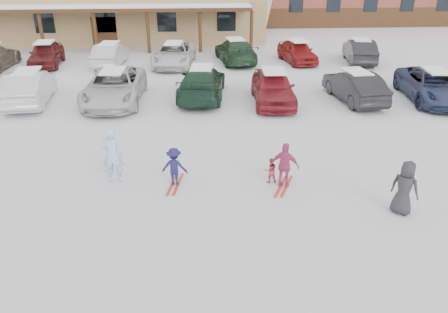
{
  "coord_description": "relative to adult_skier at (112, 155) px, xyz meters",
  "views": [
    {
      "loc": [
        -0.5,
        -10.49,
        6.37
      ],
      "look_at": [
        0.3,
        1.0,
        1.0
      ],
      "focal_mm": 35.0,
      "sensor_mm": 36.0,
      "label": 1
    }
  ],
  "objects": [
    {
      "name": "child_magenta",
      "position": [
        5.1,
        -0.69,
        -0.18
      ],
      "size": [
        0.9,
        0.66,
        1.42
      ],
      "primitive_type": "imported",
      "rotation": [
        0.0,
        0.0,
        2.72
      ],
      "color": "#B6386D",
      "rests_on": "ground"
    },
    {
      "name": "skis_child_navy",
      "position": [
        1.84,
        -0.33,
        -0.87
      ],
      "size": [
        0.45,
        1.41,
        0.03
      ],
      "primitive_type": "cube",
      "rotation": [
        0.0,
        0.0,
        2.96
      ],
      "color": "#BB381A",
      "rests_on": "ground"
    },
    {
      "name": "parked_car_8",
      "position": [
        -6.6,
        15.8,
        -0.16
      ],
      "size": [
        2.14,
        4.43,
        1.46
      ],
      "primitive_type": "imported",
      "rotation": [
        0.0,
        0.0,
        0.1
      ],
      "color": "maroon",
      "rests_on": "ground"
    },
    {
      "name": "parked_car_9",
      "position": [
        -2.66,
        15.55,
        -0.2
      ],
      "size": [
        1.76,
        4.29,
        1.38
      ],
      "primitive_type": "imported",
      "rotation": [
        0.0,
        0.0,
        3.07
      ],
      "color": "#BABBBF",
      "rests_on": "ground"
    },
    {
      "name": "parked_car_4",
      "position": [
        6.13,
        7.39,
        -0.12
      ],
      "size": [
        2.04,
        4.6,
        1.54
      ],
      "primitive_type": "imported",
      "rotation": [
        0.0,
        0.0,
        -0.05
      ],
      "color": "maroon",
      "rests_on": "ground"
    },
    {
      "name": "parked_car_10",
      "position": [
        1.3,
        15.29,
        -0.19
      ],
      "size": [
        2.8,
        5.25,
        1.4
      ],
      "primitive_type": "imported",
      "rotation": [
        0.0,
        0.0,
        -0.1
      ],
      "color": "silver",
      "rests_on": "ground"
    },
    {
      "name": "parked_car_6",
      "position": [
        13.77,
        7.25,
        -0.17
      ],
      "size": [
        3.0,
        5.45,
        1.44
      ],
      "primitive_type": "imported",
      "rotation": [
        0.0,
        0.0,
        -0.12
      ],
      "color": "navy",
      "rests_on": "ground"
    },
    {
      "name": "skis_child_magenta",
      "position": [
        5.1,
        -0.69,
        -0.87
      ],
      "size": [
        0.76,
        1.36,
        0.03
      ],
      "primitive_type": "cube",
      "rotation": [
        0.0,
        0.0,
        2.72
      ],
      "color": "#BB381A",
      "rests_on": "ground"
    },
    {
      "name": "parked_car_11",
      "position": [
        5.2,
        15.97,
        -0.16
      ],
      "size": [
        2.62,
        5.23,
        1.46
      ],
      "primitive_type": "imported",
      "rotation": [
        0.0,
        0.0,
        3.26
      ],
      "color": "#203B25",
      "rests_on": "ground"
    },
    {
      "name": "toddler_red",
      "position": [
        4.74,
        -0.36,
        -0.49
      ],
      "size": [
        0.4,
        0.32,
        0.8
      ],
      "primitive_type": "imported",
      "rotation": [
        0.0,
        0.0,
        3.19
      ],
      "color": "#BD3B47",
      "rests_on": "ground"
    },
    {
      "name": "parked_car_1",
      "position": [
        -5.1,
        8.16,
        -0.13
      ],
      "size": [
        2.07,
        4.76,
        1.52
      ],
      "primitive_type": "imported",
      "rotation": [
        0.0,
        0.0,
        3.24
      ],
      "color": "silver",
      "rests_on": "ground"
    },
    {
      "name": "bystander_dark",
      "position": [
        7.97,
        -2.33,
        -0.13
      ],
      "size": [
        0.86,
        0.87,
        1.52
      ],
      "primitive_type": "imported",
      "rotation": [
        0.0,
        0.0,
        2.34
      ],
      "color": "#29292C",
      "rests_on": "ground"
    },
    {
      "name": "child_navy",
      "position": [
        1.84,
        -0.33,
        -0.29
      ],
      "size": [
        0.84,
        0.58,
        1.2
      ],
      "primitive_type": "imported",
      "rotation": [
        0.0,
        0.0,
        2.96
      ],
      "color": "#181744",
      "rests_on": "ground"
    },
    {
      "name": "adult_skier",
      "position": [
        0.0,
        0.0,
        0.0
      ],
      "size": [
        0.65,
        0.43,
        1.78
      ],
      "primitive_type": "imported",
      "rotation": [
        0.0,
        0.0,
        3.15
      ],
      "color": "#A5C2F0",
      "rests_on": "ground"
    },
    {
      "name": "parked_car_12",
      "position": [
        9.13,
        15.65,
        -0.2
      ],
      "size": [
        2.21,
        4.27,
        1.39
      ],
      "primitive_type": "imported",
      "rotation": [
        0.0,
        0.0,
        0.15
      ],
      "color": "maroon",
      "rests_on": "ground"
    },
    {
      "name": "parked_car_3",
      "position": [
        2.87,
        8.46,
        -0.15
      ],
      "size": [
        2.64,
        5.3,
        1.48
      ],
      "primitive_type": "imported",
      "rotation": [
        0.0,
        0.0,
        3.03
      ],
      "color": "#193625",
      "rests_on": "ground"
    },
    {
      "name": "ground",
      "position": [
        3.01,
        -1.56,
        -0.89
      ],
      "size": [
        160.0,
        160.0,
        0.0
      ],
      "primitive_type": "plane",
      "color": "white",
      "rests_on": "ground"
    },
    {
      "name": "parked_car_2",
      "position": [
        -1.21,
        8.04,
        -0.13
      ],
      "size": [
        2.58,
        5.47,
        1.51
      ],
      "primitive_type": "imported",
      "rotation": [
        0.0,
        0.0,
        -0.01
      ],
      "color": "silver",
      "rests_on": "ground"
    },
    {
      "name": "parked_car_5",
      "position": [
        10.02,
        7.44,
        -0.18
      ],
      "size": [
        1.97,
        4.45,
        1.42
      ],
      "primitive_type": "imported",
      "rotation": [
        0.0,
        0.0,
        3.25
      ],
      "color": "black",
      "rests_on": "ground"
    },
    {
      "name": "parked_car_13",
      "position": [
        13.1,
        15.35,
        -0.16
      ],
      "size": [
        2.24,
        4.59,
        1.45
      ],
      "primitive_type": "imported",
      "rotation": [
        0.0,
        0.0,
        2.98
      ],
      "color": "black",
      "rests_on": "ground"
    }
  ]
}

